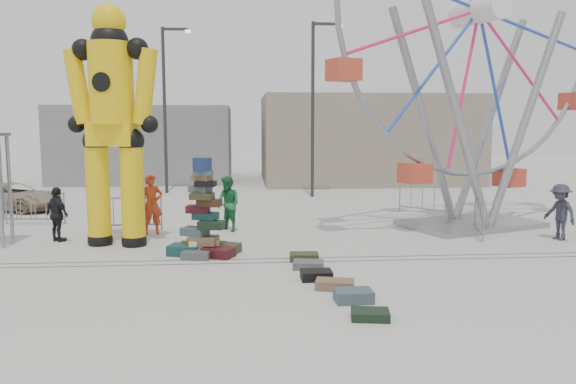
{
  "coord_description": "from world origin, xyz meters",
  "views": [
    {
      "loc": [
        -0.25,
        -12.93,
        3.42
      ],
      "look_at": [
        0.9,
        1.22,
        1.68
      ],
      "focal_mm": 35.0,
      "sensor_mm": 36.0,
      "label": 1
    }
  ],
  "objects": [
    {
      "name": "barricade_dummy_c",
      "position": [
        -3.88,
        5.19,
        0.55
      ],
      "size": [
        2.0,
        0.19,
        1.1
      ],
      "primitive_type": null,
      "rotation": [
        0.0,
        0.0,
        0.04
      ],
      "color": "gray",
      "rests_on": "ground"
    },
    {
      "name": "row_case_4",
      "position": [
        1.86,
        -2.57,
        0.12
      ],
      "size": [
        0.75,
        0.53,
        0.24
      ],
      "primitive_type": "cube",
      "rotation": [
        0.0,
        0.0,
        0.04
      ],
      "color": "#3F525A",
      "rests_on": "ground"
    },
    {
      "name": "track_line_near",
      "position": [
        0.0,
        0.6,
        0.0
      ],
      "size": [
        40.0,
        0.04,
        0.01
      ],
      "primitive_type": "cube",
      "color": "#47443F",
      "rests_on": "ground"
    },
    {
      "name": "lamp_post_right",
      "position": [
        3.09,
        13.0,
        4.48
      ],
      "size": [
        1.41,
        0.25,
        8.0
      ],
      "color": "#2D2D30",
      "rests_on": "ground"
    },
    {
      "name": "pedestrian_red",
      "position": [
        -3.06,
        4.48,
        0.94
      ],
      "size": [
        0.8,
        0.65,
        1.87
      ],
      "primitive_type": "imported",
      "rotation": [
        0.0,
        0.0,
        0.35
      ],
      "color": "#A53317",
      "rests_on": "ground"
    },
    {
      "name": "pedestrian_grey",
      "position": [
        9.05,
        2.67,
        0.83
      ],
      "size": [
        0.9,
        1.2,
        1.66
      ],
      "primitive_type": "imported",
      "rotation": [
        0.0,
        0.0,
        -1.28
      ],
      "color": "#292936",
      "rests_on": "ground"
    },
    {
      "name": "row_case_3",
      "position": [
        1.64,
        -1.72,
        0.1
      ],
      "size": [
        0.87,
        0.63,
        0.19
      ],
      "primitive_type": "cube",
      "rotation": [
        0.0,
        0.0,
        -0.24
      ],
      "color": "brown",
      "rests_on": "ground"
    },
    {
      "name": "building_right",
      "position": [
        7.0,
        20.0,
        2.5
      ],
      "size": [
        12.0,
        8.0,
        5.0
      ],
      "primitive_type": "cube",
      "color": "gray",
      "rests_on": "ground"
    },
    {
      "name": "building_left",
      "position": [
        -6.0,
        22.0,
        2.2
      ],
      "size": [
        10.0,
        8.0,
        4.4
      ],
      "primitive_type": "cube",
      "color": "gray",
      "rests_on": "ground"
    },
    {
      "name": "row_case_0",
      "position": [
        1.27,
        0.77,
        0.09
      ],
      "size": [
        0.74,
        0.51,
        0.19
      ],
      "primitive_type": "cube",
      "rotation": [
        0.0,
        0.0,
        -0.06
      ],
      "color": "#33361B",
      "rests_on": "ground"
    },
    {
      "name": "steamer_trunk",
      "position": [
        -1.31,
        1.66,
        0.19
      ],
      "size": [
        0.91,
        0.63,
        0.39
      ],
      "primitive_type": "cube",
      "rotation": [
        0.0,
        0.0,
        0.19
      ],
      "color": "silver",
      "rests_on": "ground"
    },
    {
      "name": "ferris_wheel",
      "position": [
        7.33,
        4.97,
        6.11
      ],
      "size": [
        10.07,
        4.02,
        12.42
      ],
      "rotation": [
        0.0,
        0.0,
        0.36
      ],
      "color": "gray",
      "rests_on": "ground"
    },
    {
      "name": "crash_test_dummy",
      "position": [
        -3.8,
        2.95,
        3.6
      ],
      "size": [
        2.72,
        1.19,
        6.82
      ],
      "rotation": [
        0.0,
        0.0,
        -0.21
      ],
      "color": "black",
      "rests_on": "ground"
    },
    {
      "name": "pedestrian_black",
      "position": [
        -5.62,
        3.6,
        0.8
      ],
      "size": [
        0.97,
        0.89,
        1.6
      ],
      "primitive_type": "imported",
      "rotation": [
        0.0,
        0.0,
        2.46
      ],
      "color": "black",
      "rests_on": "ground"
    },
    {
      "name": "barricade_wheel_front",
      "position": [
        6.94,
        3.46,
        0.55
      ],
      "size": [
        0.66,
        1.95,
        1.1
      ],
      "primitive_type": null,
      "rotation": [
        0.0,
        0.0,
        1.29
      ],
      "color": "gray",
      "rests_on": "ground"
    },
    {
      "name": "barricade_dummy_b",
      "position": [
        -7.31,
        6.6,
        0.55
      ],
      "size": [
        2.0,
        0.29,
        1.1
      ],
      "primitive_type": null,
      "rotation": [
        0.0,
        0.0,
        -0.09
      ],
      "color": "gray",
      "rests_on": "ground"
    },
    {
      "name": "row_case_5",
      "position": [
        1.96,
        -3.55,
        0.08
      ],
      "size": [
        0.73,
        0.56,
        0.16
      ],
      "primitive_type": "cube",
      "rotation": [
        0.0,
        0.0,
        -0.15
      ],
      "color": "black",
      "rests_on": "ground"
    },
    {
      "name": "barricade_dummy_a",
      "position": [
        -7.42,
        6.54,
        0.55
      ],
      "size": [
        2.0,
        0.21,
        1.1
      ],
      "primitive_type": null,
      "rotation": [
        0.0,
        0.0,
        -0.05
      ],
      "color": "gray",
      "rests_on": "ground"
    },
    {
      "name": "ground",
      "position": [
        0.0,
        0.0,
        0.0
      ],
      "size": [
        90.0,
        90.0,
        0.0
      ],
      "primitive_type": "plane",
      "color": "#9E9E99",
      "rests_on": "ground"
    },
    {
      "name": "row_case_2",
      "position": [
        1.34,
        -1.0,
        0.11
      ],
      "size": [
        0.69,
        0.49,
        0.21
      ],
      "primitive_type": "cube",
      "rotation": [
        0.0,
        0.0,
        0.02
      ],
      "color": "black",
      "rests_on": "ground"
    },
    {
      "name": "row_case_1",
      "position": [
        1.29,
        -0.0,
        0.09
      ],
      "size": [
        0.79,
        0.63,
        0.17
      ],
      "primitive_type": "cube",
      "rotation": [
        0.0,
        0.0,
        -0.15
      ],
      "color": "#4E5155",
      "rests_on": "ground"
    },
    {
      "name": "track_line_far",
      "position": [
        0.0,
        1.0,
        0.0
      ],
      "size": [
        40.0,
        0.04,
        0.01
      ],
      "primitive_type": "cube",
      "color": "#47443F",
      "rests_on": "ground"
    },
    {
      "name": "suitcase_tower",
      "position": [
        -1.28,
        1.65,
        0.71
      ],
      "size": [
        1.98,
        1.63,
        2.55
      ],
      "rotation": [
        0.0,
        0.0,
        -0.34
      ],
      "color": "#164243",
      "rests_on": "ground"
    },
    {
      "name": "pedestrian_green",
      "position": [
        -0.72,
        4.79,
        0.88
      ],
      "size": [
        1.07,
        1.08,
        1.76
      ],
      "primitive_type": "imported",
      "rotation": [
        0.0,
        0.0,
        -0.82
      ],
      "color": "#1A6B35",
      "rests_on": "ground"
    },
    {
      "name": "lamp_post_left",
      "position": [
        -3.91,
        15.0,
        4.48
      ],
      "size": [
        1.41,
        0.25,
        8.0
      ],
      "color": "#2D2D30",
      "rests_on": "ground"
    },
    {
      "name": "barricade_wheel_back",
      "position": [
        6.59,
        7.81,
        0.55
      ],
      "size": [
        1.41,
        1.55,
        1.1
      ],
      "primitive_type": null,
      "rotation": [
        0.0,
        0.0,
        -0.84
      ],
      "color": "gray",
      "rests_on": "ground"
    },
    {
      "name": "parked_suv",
      "position": [
        -9.32,
        9.8,
        0.54
      ],
      "size": [
        4.29,
        3.02,
        1.09
      ],
      "primitive_type": "imported",
      "rotation": [
        0.0,
        0.0,
        1.23
      ],
      "color": "#9F8566",
      "rests_on": "ground"
    }
  ]
}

